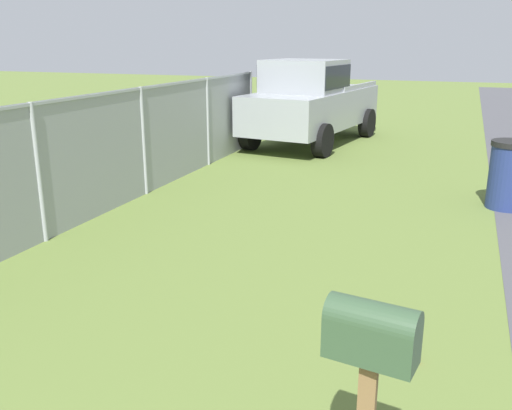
% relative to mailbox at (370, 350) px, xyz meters
% --- Properties ---
extents(mailbox, '(0.27, 0.49, 1.29)m').
position_rel_mailbox_xyz_m(mailbox, '(0.00, 0.00, 0.00)').
color(mailbox, brown).
rests_on(mailbox, ground).
extents(pickup_truck, '(5.01, 2.66, 2.09)m').
position_rel_mailbox_xyz_m(pickup_truck, '(11.09, 3.32, 0.07)').
color(pickup_truck, '#93999E').
rests_on(pickup_truck, ground).
extents(trash_bin, '(0.65, 0.65, 1.06)m').
position_rel_mailbox_xyz_m(trash_bin, '(6.69, -1.07, -0.49)').
color(trash_bin, navy).
rests_on(trash_bin, ground).
extents(fence_section, '(15.08, 0.07, 1.80)m').
position_rel_mailbox_xyz_m(fence_section, '(2.94, 4.67, -0.05)').
color(fence_section, '#9EA3A8').
rests_on(fence_section, ground).
extents(litter_can_midfield_a, '(0.12, 0.14, 0.07)m').
position_rel_mailbox_xyz_m(litter_can_midfield_a, '(1.70, -0.12, -0.99)').
color(litter_can_midfield_a, red).
rests_on(litter_can_midfield_a, ground).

